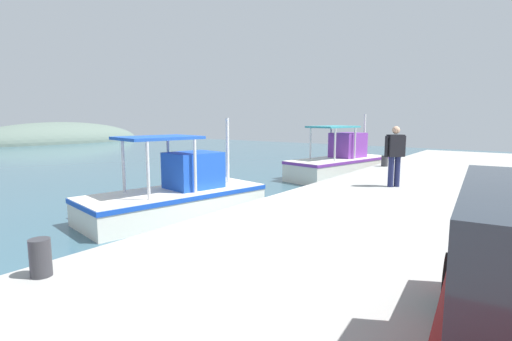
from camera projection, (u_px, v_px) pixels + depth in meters
quay_pier at (495, 257)px, 6.68m from camera, size 36.00×10.00×0.80m
distant_hill_second at (59, 142)px, 44.04m from camera, size 19.87×8.83×4.55m
fishing_boat_second at (178, 195)px, 11.03m from camera, size 5.50×3.01×2.78m
fishing_boat_third at (340, 163)px, 18.09m from camera, size 5.89×3.10×2.96m
fisherman_standing at (395, 153)px, 11.08m from camera, size 0.51×0.48×1.75m
mooring_bollard_second at (40, 258)px, 4.86m from camera, size 0.26×0.26×0.48m
mooring_bollard_third at (385, 161)px, 15.85m from camera, size 0.27×0.27×0.45m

